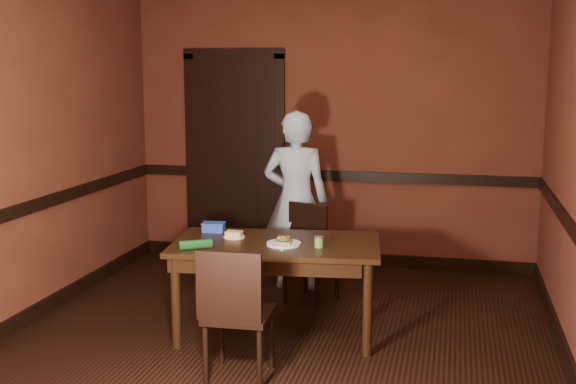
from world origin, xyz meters
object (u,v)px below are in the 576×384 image
at_px(person, 296,200).
at_px(sandwich_plate, 284,242).
at_px(chair_near, 239,312).
at_px(cheese_saucer, 234,235).
at_px(food_tub, 214,227).
at_px(chair_far, 311,255).
at_px(sauce_jar, 319,242).
at_px(dining_table, 276,288).

distance_m(person, sandwich_plate, 1.27).
height_order(chair_near, cheese_saucer, chair_near).
bearing_deg(food_tub, chair_far, 36.50).
bearing_deg(sauce_jar, sandwich_plate, 176.75).
bearing_deg(chair_far, cheese_saucer, -99.16).
bearing_deg(cheese_saucer, sauce_jar, -12.10).
xyz_separation_m(chair_near, cheese_saucer, (-0.30, 0.85, 0.29)).
distance_m(sandwich_plate, cheese_saucer, 0.44).
bearing_deg(sauce_jar, dining_table, 165.62).
bearing_deg(sauce_jar, chair_near, -118.39).
bearing_deg(dining_table, chair_far, 75.77).
relative_size(dining_table, food_tub, 8.18).
bearing_deg(chair_far, person, 141.74).
distance_m(dining_table, person, 1.26).
bearing_deg(sandwich_plate, cheese_saucer, 162.61).
height_order(chair_near, sandwich_plate, chair_near).
bearing_deg(person, sauce_jar, 106.53).
bearing_deg(dining_table, person, 88.58).
relative_size(dining_table, person, 0.94).
height_order(dining_table, sauce_jar, sauce_jar).
relative_size(dining_table, chair_near, 1.73).
height_order(chair_far, food_tub, chair_far).
bearing_deg(cheese_saucer, chair_far, 59.33).
bearing_deg(chair_far, chair_near, -73.72).
relative_size(chair_far, food_tub, 4.43).
xyz_separation_m(person, sandwich_plate, (0.19, -1.25, -0.08)).
height_order(chair_near, sauce_jar, chair_near).
distance_m(dining_table, food_tub, 0.71).
xyz_separation_m(person, food_tub, (-0.44, -0.97, -0.06)).
height_order(chair_near, person, person).
relative_size(chair_near, cheese_saucer, 5.41).
bearing_deg(chair_near, person, -89.97).
relative_size(chair_far, sauce_jar, 10.53).
distance_m(person, food_tub, 1.06).
height_order(person, sauce_jar, person).
xyz_separation_m(sandwich_plate, cheese_saucer, (-0.42, 0.13, 0.00)).
bearing_deg(dining_table, sauce_jar, -21.47).
relative_size(chair_near, food_tub, 4.74).
xyz_separation_m(dining_table, sandwich_plate, (0.07, -0.07, 0.37)).
distance_m(chair_far, person, 0.58).
height_order(person, food_tub, person).
xyz_separation_m(chair_near, person, (-0.07, 1.97, 0.36)).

